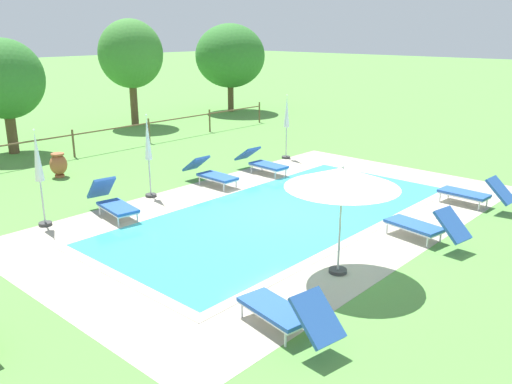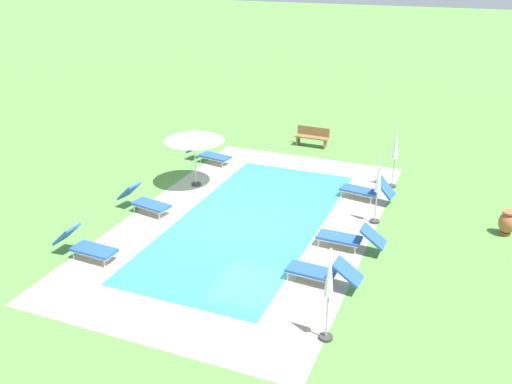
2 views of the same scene
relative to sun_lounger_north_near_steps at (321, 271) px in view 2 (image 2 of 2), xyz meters
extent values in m
plane|color=#599342|center=(-2.70, -3.15, -0.37)|extent=(160.00, 160.00, 0.00)
cube|color=#B2A893|center=(-2.70, -3.15, -0.36)|extent=(13.26, 7.76, 0.01)
cube|color=#38C6D1|center=(-2.70, -3.15, -0.36)|extent=(9.96, 4.46, 0.01)
cube|color=#C0B59F|center=(-2.70, -0.79, -0.36)|extent=(10.44, 0.24, 0.01)
cube|color=#C0B59F|center=(-2.70, -5.50, -0.36)|extent=(10.44, 0.24, 0.01)
cube|color=#C0B59F|center=(2.41, -3.15, -0.36)|extent=(0.24, 4.46, 0.01)
cube|color=#C0B59F|center=(-7.80, -3.15, -0.36)|extent=(0.24, 4.46, 0.01)
cube|color=#2856A8|center=(-0.02, -0.29, -0.05)|extent=(0.67, 1.33, 0.07)
cube|color=#2856A8|center=(0.04, 0.71, 0.18)|extent=(0.64, 0.77, 0.53)
cube|color=silver|center=(-0.02, -0.29, -0.11)|extent=(0.64, 1.30, 0.04)
cylinder|color=silver|center=(0.21, -0.86, -0.23)|extent=(0.04, 0.04, 0.28)
cylinder|color=silver|center=(-0.30, -0.83, -0.23)|extent=(0.04, 0.04, 0.28)
cylinder|color=silver|center=(0.27, 0.25, -0.23)|extent=(0.04, 0.04, 0.28)
cylinder|color=silver|center=(-0.24, 0.27, -0.23)|extent=(0.04, 0.04, 0.28)
cube|color=#2856A8|center=(-2.03, -6.47, -0.05)|extent=(0.80, 1.38, 0.07)
cube|color=#2856A8|center=(-2.18, -7.41, 0.23)|extent=(0.70, 0.76, 0.62)
cube|color=silver|center=(-2.03, -6.47, -0.11)|extent=(0.77, 1.35, 0.04)
cylinder|color=silver|center=(-2.19, -5.88, -0.23)|extent=(0.04, 0.04, 0.28)
cylinder|color=silver|center=(-1.69, -5.96, -0.23)|extent=(0.04, 0.04, 0.28)
cylinder|color=silver|center=(-2.37, -6.97, -0.23)|extent=(0.04, 0.04, 0.28)
cylinder|color=silver|center=(-1.87, -7.05, -0.23)|extent=(0.04, 0.04, 0.28)
cube|color=#2856A8|center=(-5.86, -0.29, -0.05)|extent=(0.80, 1.38, 0.07)
cube|color=#2856A8|center=(-5.72, 0.64, 0.25)|extent=(0.69, 0.73, 0.65)
cube|color=silver|center=(-5.86, -0.29, -0.11)|extent=(0.76, 1.35, 0.04)
cylinder|color=silver|center=(-5.70, -0.88, -0.23)|extent=(0.04, 0.04, 0.28)
cylinder|color=silver|center=(-6.20, -0.80, -0.23)|extent=(0.04, 0.04, 0.28)
cylinder|color=silver|center=(-5.53, 0.22, -0.23)|extent=(0.04, 0.04, 0.28)
cylinder|color=silver|center=(-6.03, 0.29, -0.23)|extent=(0.04, 0.04, 0.28)
cube|color=#2856A8|center=(1.21, -6.34, -0.05)|extent=(0.67, 1.33, 0.07)
cube|color=#2856A8|center=(1.17, -7.29, 0.23)|extent=(0.63, 0.70, 0.62)
cube|color=silver|center=(1.21, -6.34, -0.11)|extent=(0.64, 1.30, 0.04)
cylinder|color=silver|center=(0.99, -5.77, -0.23)|extent=(0.04, 0.04, 0.28)
cylinder|color=silver|center=(1.50, -5.80, -0.23)|extent=(0.04, 0.04, 0.28)
cylinder|color=silver|center=(0.93, -6.87, -0.23)|extent=(0.04, 0.04, 0.28)
cylinder|color=silver|center=(1.44, -6.90, -0.23)|extent=(0.04, 0.04, 0.28)
cube|color=#2856A8|center=(-2.13, -0.05, -0.05)|extent=(0.63, 1.32, 0.07)
cube|color=#2856A8|center=(-2.10, 0.94, 0.19)|extent=(0.62, 0.74, 0.54)
cube|color=silver|center=(-2.13, -0.05, -0.11)|extent=(0.60, 1.29, 0.04)
cylinder|color=silver|center=(-1.89, -0.61, -0.23)|extent=(0.04, 0.04, 0.28)
cylinder|color=silver|center=(-2.40, -0.60, -0.23)|extent=(0.04, 0.04, 0.28)
cylinder|color=silver|center=(-1.86, 0.49, -0.23)|extent=(0.04, 0.04, 0.28)
cylinder|color=silver|center=(-2.37, 0.50, -0.23)|extent=(0.04, 0.04, 0.28)
cube|color=#2856A8|center=(-7.12, -6.58, -0.05)|extent=(0.81, 1.38, 0.07)
cube|color=#2856A8|center=(-7.29, -7.53, 0.23)|extent=(0.70, 0.76, 0.62)
cube|color=silver|center=(-7.12, -6.58, -0.11)|extent=(0.78, 1.35, 0.04)
cylinder|color=silver|center=(-7.28, -5.99, -0.23)|extent=(0.04, 0.04, 0.28)
cylinder|color=silver|center=(-6.78, -6.08, -0.23)|extent=(0.04, 0.04, 0.28)
cylinder|color=silver|center=(-7.47, -7.08, -0.23)|extent=(0.04, 0.04, 0.28)
cylinder|color=silver|center=(-6.97, -7.17, -0.23)|extent=(0.04, 0.04, 0.28)
cylinder|color=#383838|center=(-4.76, -6.22, -0.33)|extent=(0.36, 0.36, 0.08)
cylinder|color=#B2B5B7|center=(-4.76, -6.22, 0.70)|extent=(0.04, 0.04, 2.14)
cone|color=white|center=(-4.76, -6.22, 1.60)|extent=(2.20, 2.20, 0.38)
sphere|color=white|center=(-4.76, -6.22, 1.80)|extent=(0.06, 0.06, 0.06)
cylinder|color=#383838|center=(-4.15, 0.62, -0.33)|extent=(0.32, 0.32, 0.08)
cylinder|color=#B2B5B7|center=(-4.15, 0.62, 0.18)|extent=(0.04, 0.04, 1.10)
cone|color=white|center=(-4.15, 0.62, 1.35)|extent=(0.20, 0.20, 1.24)
sphere|color=white|center=(-4.15, 0.62, 1.99)|extent=(0.05, 0.05, 0.05)
cylinder|color=#383838|center=(2.18, 0.74, -0.33)|extent=(0.32, 0.32, 0.08)
cylinder|color=#B2B5B7|center=(2.18, 0.74, 0.22)|extent=(0.04, 0.04, 1.18)
cone|color=white|center=(2.18, 0.74, 1.38)|extent=(0.22, 0.22, 1.13)
sphere|color=white|center=(2.18, 0.74, 1.97)|extent=(0.05, 0.05, 0.05)
cylinder|color=#383838|center=(-7.35, 0.64, -0.33)|extent=(0.32, 0.32, 0.08)
cylinder|color=#B2B5B7|center=(-7.35, 0.64, 0.21)|extent=(0.04, 0.04, 1.15)
cone|color=white|center=(-7.35, 0.64, 1.39)|extent=(0.23, 0.23, 1.21)
sphere|color=white|center=(-7.35, 0.64, 2.01)|extent=(0.05, 0.05, 0.05)
cube|color=olive|center=(-10.73, -3.50, 0.07)|extent=(0.48, 1.51, 0.06)
cube|color=olive|center=(-10.93, -3.50, 0.30)|extent=(0.09, 1.50, 0.40)
cube|color=olive|center=(-10.71, -2.87, -0.16)|extent=(0.40, 0.07, 0.41)
cube|color=olive|center=(-10.75, -4.14, -0.16)|extent=(0.40, 0.07, 0.41)
cylinder|color=#A85B38|center=(-4.83, 4.56, -0.33)|extent=(0.30, 0.30, 0.08)
ellipsoid|color=#A85B38|center=(-4.83, 4.56, 0.05)|extent=(0.55, 0.55, 0.68)
cylinder|color=#A85B38|center=(-4.83, 4.56, 0.40)|extent=(0.41, 0.41, 0.06)
camera|label=1|loc=(-13.06, -11.53, 4.28)|focal=37.63mm
camera|label=2|loc=(12.31, 3.13, 7.75)|focal=39.06mm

